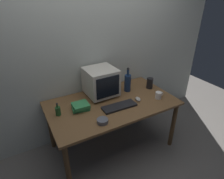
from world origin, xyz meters
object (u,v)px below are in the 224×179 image
object	(u,v)px
bottle_tall	(128,82)
cd_spindle	(103,121)
crt_monitor	(101,82)
keyboard	(119,106)
metal_canister	(150,83)
bottle_short	(58,111)
book_stack	(81,106)
computer_mouse	(138,99)
mug	(159,95)

from	to	relation	value
bottle_tall	cd_spindle	size ratio (longest dim) A/B	2.88
crt_monitor	bottle_tall	size ratio (longest dim) A/B	1.15
crt_monitor	keyboard	xyz separation A→B (m)	(0.06, -0.37, -0.18)
crt_monitor	metal_canister	xyz separation A→B (m)	(0.69, -0.15, -0.12)
bottle_short	book_stack	xyz separation A→B (m)	(0.26, -0.01, -0.02)
keyboard	metal_canister	size ratio (longest dim) A/B	2.80
bottle_short	metal_canister	distance (m)	1.31
keyboard	computer_mouse	size ratio (longest dim) A/B	4.20
keyboard	bottle_short	size ratio (longest dim) A/B	2.66
book_stack	cd_spindle	bearing A→B (deg)	-72.64
bottle_tall	book_stack	xyz separation A→B (m)	(-0.73, -0.12, -0.09)
bottle_tall	mug	bearing A→B (deg)	-57.19
mug	cd_spindle	world-z (taller)	mug
bottle_tall	mug	world-z (taller)	bottle_tall
book_stack	bottle_tall	bearing A→B (deg)	9.44
crt_monitor	mug	world-z (taller)	crt_monitor
bottle_short	crt_monitor	bearing A→B (deg)	16.06
book_stack	mug	world-z (taller)	mug
bottle_tall	computer_mouse	bearing A→B (deg)	-94.80
bottle_tall	book_stack	distance (m)	0.75
computer_mouse	bottle_tall	distance (m)	0.30
computer_mouse	mug	size ratio (longest dim) A/B	0.83
bottle_short	cd_spindle	xyz separation A→B (m)	(0.37, -0.36, -0.04)
bottle_tall	bottle_short	size ratio (longest dim) A/B	2.19
mug	cd_spindle	bearing A→B (deg)	-173.04
computer_mouse	mug	xyz separation A→B (m)	(0.26, -0.09, 0.03)
computer_mouse	mug	distance (m)	0.28
book_stack	cd_spindle	world-z (taller)	book_stack
keyboard	computer_mouse	xyz separation A→B (m)	(0.29, 0.02, 0.01)
bottle_tall	bottle_short	bearing A→B (deg)	-173.74
crt_monitor	mug	size ratio (longest dim) A/B	3.30
keyboard	mug	world-z (taller)	mug
mug	metal_canister	world-z (taller)	metal_canister
keyboard	metal_canister	bearing A→B (deg)	20.73
bottle_short	mug	xyz separation A→B (m)	(1.23, -0.26, -0.01)
crt_monitor	book_stack	xyz separation A→B (m)	(-0.36, -0.19, -0.15)
bottle_tall	metal_canister	distance (m)	0.34
crt_monitor	book_stack	bearing A→B (deg)	-152.06
keyboard	computer_mouse	distance (m)	0.29
crt_monitor	mug	xyz separation A→B (m)	(0.61, -0.44, -0.15)
book_stack	keyboard	bearing A→B (deg)	-23.55
book_stack	metal_canister	world-z (taller)	metal_canister
computer_mouse	bottle_tall	bearing A→B (deg)	100.61
mug	metal_canister	size ratio (longest dim) A/B	0.80
metal_canister	bottle_short	bearing A→B (deg)	-178.85
metal_canister	computer_mouse	bearing A→B (deg)	-149.89
crt_monitor	bottle_tall	world-z (taller)	crt_monitor
bottle_tall	keyboard	bearing A→B (deg)	-135.71
bottle_short	book_stack	bearing A→B (deg)	-2.83
computer_mouse	mug	bearing A→B (deg)	-2.81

